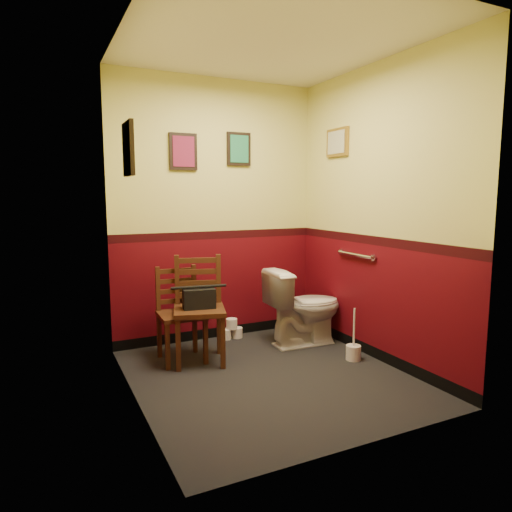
# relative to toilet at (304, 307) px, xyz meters

# --- Properties ---
(floor) EXTENTS (2.20, 2.40, 0.00)m
(floor) POSITION_rel_toilet_xyz_m (-0.72, -0.61, -0.39)
(floor) COLOR black
(floor) RESTS_ON ground
(ceiling) EXTENTS (2.20, 2.40, 0.00)m
(ceiling) POSITION_rel_toilet_xyz_m (-0.72, -0.61, 2.31)
(ceiling) COLOR silver
(ceiling) RESTS_ON ground
(wall_back) EXTENTS (2.20, 0.00, 2.70)m
(wall_back) POSITION_rel_toilet_xyz_m (-0.72, 0.59, 0.96)
(wall_back) COLOR #4F060F
(wall_back) RESTS_ON ground
(wall_front) EXTENTS (2.20, 0.00, 2.70)m
(wall_front) POSITION_rel_toilet_xyz_m (-0.72, -1.81, 0.96)
(wall_front) COLOR #4F060F
(wall_front) RESTS_ON ground
(wall_left) EXTENTS (0.00, 2.40, 2.70)m
(wall_left) POSITION_rel_toilet_xyz_m (-1.82, -0.61, 0.96)
(wall_left) COLOR #4F060F
(wall_left) RESTS_ON ground
(wall_right) EXTENTS (0.00, 2.40, 2.70)m
(wall_right) POSITION_rel_toilet_xyz_m (0.38, -0.61, 0.96)
(wall_right) COLOR #4F060F
(wall_right) RESTS_ON ground
(grab_bar) EXTENTS (0.05, 0.56, 0.06)m
(grab_bar) POSITION_rel_toilet_xyz_m (0.35, -0.36, 0.56)
(grab_bar) COLOR silver
(grab_bar) RESTS_ON wall_right
(framed_print_back_a) EXTENTS (0.28, 0.04, 0.36)m
(framed_print_back_a) POSITION_rel_toilet_xyz_m (-1.07, 0.57, 1.56)
(framed_print_back_a) COLOR black
(framed_print_back_a) RESTS_ON wall_back
(framed_print_back_b) EXTENTS (0.26, 0.04, 0.34)m
(framed_print_back_b) POSITION_rel_toilet_xyz_m (-0.47, 0.57, 1.61)
(framed_print_back_b) COLOR black
(framed_print_back_b) RESTS_ON wall_back
(framed_print_left) EXTENTS (0.04, 0.30, 0.38)m
(framed_print_left) POSITION_rel_toilet_xyz_m (-1.80, -0.51, 1.46)
(framed_print_left) COLOR black
(framed_print_left) RESTS_ON wall_left
(framed_print_right) EXTENTS (0.04, 0.34, 0.28)m
(framed_print_right) POSITION_rel_toilet_xyz_m (0.36, -0.01, 1.66)
(framed_print_right) COLOR olive
(framed_print_right) RESTS_ON wall_right
(toilet) EXTENTS (0.80, 0.47, 0.77)m
(toilet) POSITION_rel_toilet_xyz_m (0.00, 0.00, 0.00)
(toilet) COLOR white
(toilet) RESTS_ON floor
(toilet_brush) EXTENTS (0.14, 0.14, 0.49)m
(toilet_brush) POSITION_rel_toilet_xyz_m (0.17, -0.60, -0.31)
(toilet_brush) COLOR silver
(toilet_brush) RESTS_ON floor
(chair_left) EXTENTS (0.42, 0.42, 0.87)m
(chair_left) POSITION_rel_toilet_xyz_m (-1.27, 0.12, 0.05)
(chair_left) COLOR #3E2212
(chair_left) RESTS_ON floor
(chair_right) EXTENTS (0.56, 0.56, 0.97)m
(chair_right) POSITION_rel_toilet_xyz_m (-1.12, 0.02, 0.10)
(chair_right) COLOR #3E2212
(chair_right) RESTS_ON floor
(handbag) EXTENTS (0.31, 0.19, 0.21)m
(handbag) POSITION_rel_toilet_xyz_m (-1.13, -0.03, 0.21)
(handbag) COLOR black
(handbag) RESTS_ON chair_right
(tp_stack) EXTENTS (0.25, 0.13, 0.22)m
(tp_stack) POSITION_rel_toilet_xyz_m (-0.61, 0.48, -0.30)
(tp_stack) COLOR silver
(tp_stack) RESTS_ON floor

